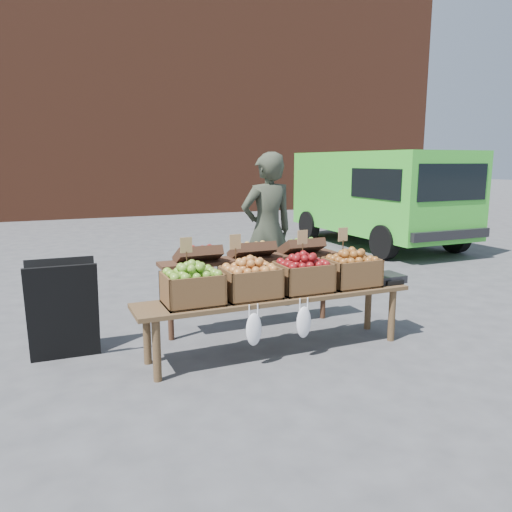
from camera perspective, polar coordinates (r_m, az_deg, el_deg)
name	(u,v)px	position (r m, az deg, el deg)	size (l,w,h in m)	color
ground	(379,350)	(5.07, 13.87, -10.39)	(80.00, 80.00, 0.00)	#4B4B4E
brick_building	(119,68)	(19.23, -15.37, 19.98)	(24.00, 4.00, 10.00)	brown
delivery_van	(378,199)	(11.12, 13.74, 6.31)	(2.04, 4.46, 2.00)	green
vendor	(267,231)	(6.17, 1.30, 2.89)	(0.70, 0.46, 1.92)	#353B2C
chalkboard_sign	(63,310)	(4.93, -21.19, -5.75)	(0.61, 0.34, 0.93)	black
back_table	(252,282)	(5.39, -0.48, -3.01)	(2.10, 0.44, 1.04)	#3E2417
display_bench	(277,323)	(4.81, 2.40, -7.66)	(2.70, 0.56, 0.57)	brown
crate_golden_apples	(192,289)	(4.40, -7.28, -3.71)	(0.50, 0.40, 0.28)	#5EA01E
crate_russet_pears	(250,283)	(4.58, -0.66, -3.05)	(0.50, 0.40, 0.28)	#A8842F
crate_red_apples	(303,277)	(4.82, 5.39, -2.41)	(0.50, 0.40, 0.28)	maroon
crate_green_apples	(351,272)	(5.10, 10.81, -1.82)	(0.50, 0.40, 0.28)	#A26530
weighing_scale	(385,278)	(5.37, 14.53, -2.44)	(0.34, 0.30, 0.08)	black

